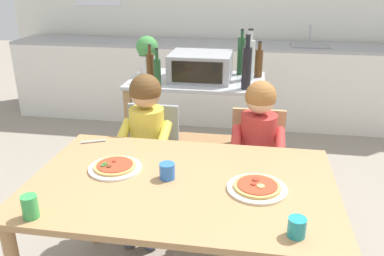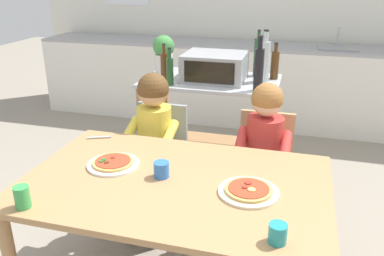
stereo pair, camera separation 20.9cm
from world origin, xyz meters
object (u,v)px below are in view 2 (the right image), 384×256
Objects in this scene: drinking_cup_blue at (161,170)px; drinking_cup_green at (22,197)px; bottle_brown_beer at (170,70)px; dining_chair_left at (159,155)px; potted_herb_plant at (164,53)px; child_in_yellow_shirt at (152,134)px; bottle_tall_green_wine at (275,64)px; pizza_plate_cream at (249,191)px; dining_chair_right at (263,167)px; toaster_oven at (215,67)px; bottle_dark_olive_oil at (264,60)px; kitchen_island_cart at (211,115)px; bottle_squat_spirits at (259,68)px; drinking_cup_teal at (278,233)px; dining_table at (175,196)px; pizza_plate_white at (113,163)px; bottle_clear_vinegar at (164,66)px; bottle_slim_sauce at (258,57)px; child_in_red_shirt at (263,148)px; serving_spoon at (99,137)px.

drinking_cup_green is (-0.47, -0.40, 0.01)m from drinking_cup_blue.
dining_chair_left is at bearing -85.70° from bottle_brown_beer.
potted_herb_plant reaches higher than child_in_yellow_shirt.
bottle_tall_green_wine is 1.01× the size of pizza_plate_cream.
dining_chair_right is 0.74m from child_in_yellow_shirt.
bottle_tall_green_wine is at bearing 19.88° from toaster_oven.
bottle_dark_olive_oil is 0.47× the size of dining_chair_left.
potted_herb_plant is at bearing 167.85° from kitchen_island_cart.
toaster_oven reaches higher than pizza_plate_cream.
drinking_cup_teal is at bearing -80.00° from bottle_squat_spirits.
dining_table is 5.45× the size of pizza_plate_white.
bottle_clear_vinegar is at bearing 122.24° from drinking_cup_teal.
child_in_red_shirt is (0.16, -0.89, -0.37)m from bottle_slim_sauce.
toaster_oven reaches higher than drinking_cup_green.
bottle_tall_green_wine reaches higher than pizza_plate_white.
dining_table is 10.24× the size of serving_spoon.
serving_spoon is (-0.59, 0.36, 0.09)m from dining_table.
bottle_clear_vinegar is 0.77× the size of bottle_slim_sauce.
child_in_red_shirt is (0.81, -0.56, -0.33)m from bottle_clear_vinegar.
serving_spoon is (-0.05, 0.75, -0.04)m from drinking_cup_green.
bottle_brown_beer is (-0.28, -0.22, 0.01)m from toaster_oven.
drinking_cup_green is (-0.01, -1.77, -0.27)m from potted_herb_plant.
dining_chair_right is 10.76× the size of drinking_cup_teal.
drinking_cup_teal reaches higher than pizza_plate_white.
bottle_dark_olive_oil is at bearing 65.27° from drinking_cup_green.
serving_spoon is at bearing -158.06° from dining_chair_right.
kitchen_island_cart is 1.29m from drinking_cup_blue.
dining_chair_left is at bearing 128.82° from drinking_cup_teal.
bottle_slim_sauce is at bearing 101.76° from dining_chair_right.
child_in_red_shirt is (0.48, -0.68, 0.07)m from kitchen_island_cart.
kitchen_island_cart is at bearing 150.60° from bottle_squat_spirits.
bottle_tall_green_wine reaches higher than child_in_yellow_shirt.
potted_herb_plant reaches higher than dining_table.
bottle_squat_spirits is at bearing 102.36° from child_in_red_shirt.
dining_chair_left is (-0.35, 0.71, -0.16)m from dining_table.
bottle_clear_vinegar is 0.72m from bottle_squat_spirits.
bottle_slim_sauce reaches higher than dining_chair_right.
bottle_brown_beer is 0.19× the size of dining_table.
child_in_yellow_shirt is (-0.35, 0.60, 0.04)m from dining_table.
bottle_squat_spirits is at bearing 40.95° from serving_spoon.
potted_herb_plant is 1.47m from drinking_cup_blue.
bottle_brown_beer is (-0.57, -0.44, -0.04)m from bottle_slim_sauce.
bottle_dark_olive_oil is 0.36× the size of child_in_yellow_shirt.
pizza_plate_white is (-0.00, -0.65, 0.26)m from dining_chair_left.
bottle_tall_green_wine is 0.89m from child_in_red_shirt.
child_in_red_shirt is 3.91× the size of pizza_plate_white.
bottle_slim_sauce is (0.32, 0.21, 0.44)m from kitchen_island_cart.
child_in_red_shirt is 3.78× the size of pizza_plate_cream.
kitchen_island_cart is at bearing 63.73° from serving_spoon.
bottle_slim_sauce is at bearing 59.11° from child_in_yellow_shirt.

